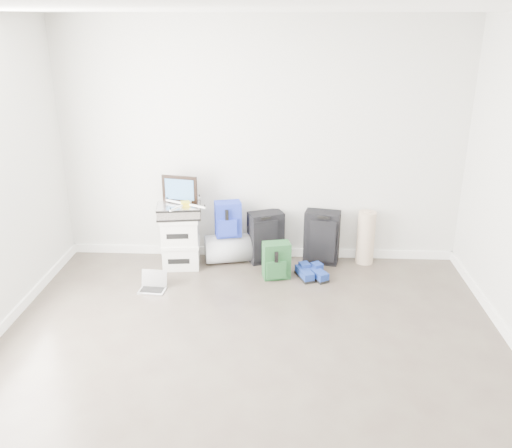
# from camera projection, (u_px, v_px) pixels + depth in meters

# --- Properties ---
(ground) EXTENTS (5.00, 5.00, 0.00)m
(ground) POSITION_uv_depth(u_px,v_px,m) (246.00, 389.00, 4.12)
(ground) COLOR #3E332D
(ground) RESTS_ON ground
(room_envelope) EXTENTS (4.52, 5.02, 2.71)m
(room_envelope) POSITION_uv_depth(u_px,v_px,m) (245.00, 170.00, 3.53)
(room_envelope) COLOR silver
(room_envelope) RESTS_ON ground
(boxes_stack) EXTENTS (0.45, 0.38, 0.60)m
(boxes_stack) POSITION_uv_depth(u_px,v_px,m) (181.00, 242.00, 6.07)
(boxes_stack) COLOR silver
(boxes_stack) RESTS_ON ground
(briefcase) EXTENTS (0.51, 0.41, 0.13)m
(briefcase) POSITION_uv_depth(u_px,v_px,m) (179.00, 211.00, 5.94)
(briefcase) COLOR #B2B2B7
(briefcase) RESTS_ON boxes_stack
(painting) EXTENTS (0.40, 0.10, 0.30)m
(painting) POSITION_uv_depth(u_px,v_px,m) (180.00, 189.00, 5.95)
(painting) COLOR black
(painting) RESTS_ON briefcase
(drone) EXTENTS (0.48, 0.48, 0.05)m
(drone) POSITION_uv_depth(u_px,v_px,m) (185.00, 204.00, 5.88)
(drone) COLOR gold
(drone) RESTS_ON briefcase
(duffel_bag) EXTENTS (0.60, 0.44, 0.33)m
(duffel_bag) POSITION_uv_depth(u_px,v_px,m) (229.00, 248.00, 6.23)
(duffel_bag) COLOR #94979C
(duffel_bag) RESTS_ON ground
(blue_backpack) EXTENTS (0.32, 0.27, 0.40)m
(blue_backpack) POSITION_uv_depth(u_px,v_px,m) (228.00, 220.00, 6.07)
(blue_backpack) COLOR navy
(blue_backpack) RESTS_ON duffel_bag
(large_suitcase) EXTENTS (0.44, 0.37, 0.59)m
(large_suitcase) POSITION_uv_depth(u_px,v_px,m) (266.00, 237.00, 6.20)
(large_suitcase) COLOR black
(large_suitcase) RESTS_ON ground
(green_backpack) EXTENTS (0.32, 0.26, 0.40)m
(green_backpack) POSITION_uv_depth(u_px,v_px,m) (276.00, 261.00, 5.83)
(green_backpack) COLOR #153C1D
(green_backpack) RESTS_ON ground
(carry_on) EXTENTS (0.43, 0.32, 0.61)m
(carry_on) POSITION_uv_depth(u_px,v_px,m) (322.00, 237.00, 6.17)
(carry_on) COLOR black
(carry_on) RESTS_ON ground
(shoes) EXTENTS (0.37, 0.33, 0.10)m
(shoes) POSITION_uv_depth(u_px,v_px,m) (311.00, 274.00, 5.87)
(shoes) COLOR black
(shoes) RESTS_ON ground
(rolled_rug) EXTENTS (0.20, 0.20, 0.61)m
(rolled_rug) POSITION_uv_depth(u_px,v_px,m) (366.00, 238.00, 6.16)
(rolled_rug) COLOR tan
(rolled_rug) RESTS_ON ground
(laptop) EXTENTS (0.28, 0.21, 0.19)m
(laptop) POSITION_uv_depth(u_px,v_px,m) (153.00, 285.00, 5.63)
(laptop) COLOR #BCBCC1
(laptop) RESTS_ON ground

